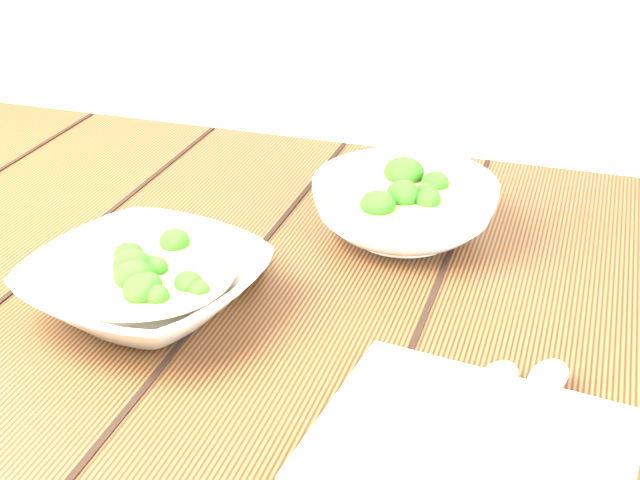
# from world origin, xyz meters

# --- Properties ---
(table) EXTENTS (1.20, 0.80, 0.75)m
(table) POSITION_xyz_m (0.00, 0.00, 0.63)
(table) COLOR #37200F
(table) RESTS_ON ground
(soup_bowl_front) EXTENTS (0.26, 0.26, 0.06)m
(soup_bowl_front) POSITION_xyz_m (-0.08, -0.08, 0.78)
(soup_bowl_front) COLOR silver
(soup_bowl_front) RESTS_ON table
(soup_bowl_back) EXTENTS (0.26, 0.26, 0.07)m
(soup_bowl_back) POSITION_xyz_m (0.12, 0.15, 0.78)
(soup_bowl_back) COLOR silver
(soup_bowl_back) RESTS_ON table
(trivet) EXTENTS (0.14, 0.14, 0.03)m
(trivet) POSITION_xyz_m (-0.05, 0.01, 0.76)
(trivet) COLOR black
(trivet) RESTS_ON table
(napkin) EXTENTS (0.25, 0.22, 0.01)m
(napkin) POSITION_xyz_m (0.25, -0.19, 0.76)
(napkin) COLOR beige
(napkin) RESTS_ON table
(spoon_left) EXTENTS (0.07, 0.19, 0.01)m
(spoon_left) POSITION_xyz_m (0.25, -0.15, 0.77)
(spoon_left) COLOR #A5A192
(spoon_left) RESTS_ON napkin
(spoon_right) EXTENTS (0.06, 0.19, 0.01)m
(spoon_right) POSITION_xyz_m (0.29, -0.13, 0.77)
(spoon_right) COLOR #A5A192
(spoon_right) RESTS_ON napkin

